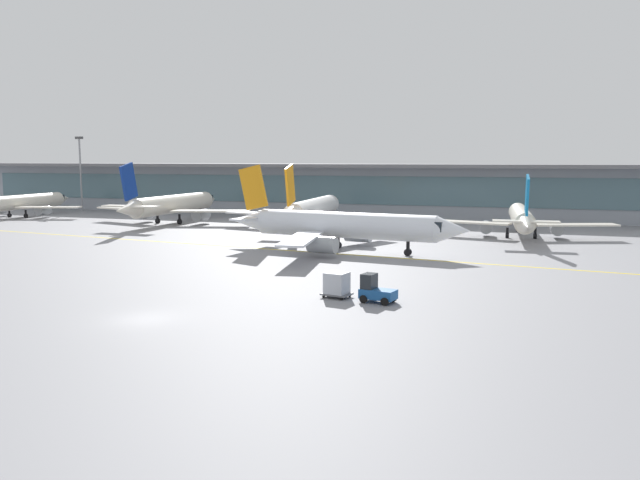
{
  "coord_description": "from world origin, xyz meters",
  "views": [
    {
      "loc": [
        24.28,
        -35.6,
        10.51
      ],
      "look_at": [
        5.2,
        20.68,
        3.0
      ],
      "focal_mm": 36.07,
      "sensor_mm": 36.0,
      "label": 1
    }
  ],
  "objects_px": {
    "taxiing_regional_jet": "(342,226)",
    "apron_light_mast_0": "(81,171)",
    "gate_airplane_3": "(521,218)",
    "cargo_dolly_lead": "(337,284)",
    "gate_airplane_2": "(313,209)",
    "gate_airplane_0": "(22,202)",
    "gate_airplane_1": "(173,205)",
    "baggage_tug": "(375,290)"
  },
  "relations": [
    {
      "from": "taxiing_regional_jet",
      "to": "apron_light_mast_0",
      "type": "relative_size",
      "value": 1.98
    },
    {
      "from": "gate_airplane_3",
      "to": "taxiing_regional_jet",
      "type": "bearing_deg",
      "value": 132.9
    },
    {
      "from": "cargo_dolly_lead",
      "to": "apron_light_mast_0",
      "type": "relative_size",
      "value": 0.16
    },
    {
      "from": "gate_airplane_2",
      "to": "gate_airplane_3",
      "type": "distance_m",
      "value": 30.17
    },
    {
      "from": "gate_airplane_0",
      "to": "apron_light_mast_0",
      "type": "bearing_deg",
      "value": -7.2
    },
    {
      "from": "apron_light_mast_0",
      "to": "cargo_dolly_lead",
      "type": "bearing_deg",
      "value": -40.17
    },
    {
      "from": "gate_airplane_1",
      "to": "apron_light_mast_0",
      "type": "relative_size",
      "value": 2.02
    },
    {
      "from": "gate_airplane_1",
      "to": "gate_airplane_2",
      "type": "distance_m",
      "value": 24.9
    },
    {
      "from": "gate_airplane_1",
      "to": "gate_airplane_3",
      "type": "xyz_separation_m",
      "value": [
        55.03,
        -2.01,
        -0.39
      ]
    },
    {
      "from": "cargo_dolly_lead",
      "to": "gate_airplane_1",
      "type": "bearing_deg",
      "value": 143.9
    },
    {
      "from": "gate_airplane_3",
      "to": "apron_light_mast_0",
      "type": "xyz_separation_m",
      "value": [
        -85.84,
        17.74,
        5.56
      ]
    },
    {
      "from": "gate_airplane_2",
      "to": "cargo_dolly_lead",
      "type": "bearing_deg",
      "value": -162.76
    },
    {
      "from": "baggage_tug",
      "to": "apron_light_mast_0",
      "type": "height_order",
      "value": "apron_light_mast_0"
    },
    {
      "from": "gate_airplane_2",
      "to": "taxiing_regional_jet",
      "type": "distance_m",
      "value": 24.42
    },
    {
      "from": "taxiing_regional_jet",
      "to": "apron_light_mast_0",
      "type": "distance_m",
      "value": 77.22
    },
    {
      "from": "gate_airplane_0",
      "to": "apron_light_mast_0",
      "type": "relative_size",
      "value": 1.78
    },
    {
      "from": "gate_airplane_1",
      "to": "apron_light_mast_0",
      "type": "xyz_separation_m",
      "value": [
        -30.81,
        15.73,
        5.17
      ]
    },
    {
      "from": "gate_airplane_2",
      "to": "baggage_tug",
      "type": "relative_size",
      "value": 10.56
    },
    {
      "from": "taxiing_regional_jet",
      "to": "baggage_tug",
      "type": "xyz_separation_m",
      "value": [
        9.94,
        -24.41,
        -2.06
      ]
    },
    {
      "from": "gate_airplane_0",
      "to": "baggage_tug",
      "type": "bearing_deg",
      "value": -124.17
    },
    {
      "from": "gate_airplane_0",
      "to": "taxiing_regional_jet",
      "type": "xyz_separation_m",
      "value": [
        68.02,
        -23.48,
        0.31
      ]
    },
    {
      "from": "gate_airplane_1",
      "to": "cargo_dolly_lead",
      "type": "xyz_separation_m",
      "value": [
        42.77,
        -46.38,
        -1.96
      ]
    },
    {
      "from": "taxiing_regional_jet",
      "to": "cargo_dolly_lead",
      "type": "distance_m",
      "value": 24.79
    },
    {
      "from": "gate_airplane_1",
      "to": "cargo_dolly_lead",
      "type": "height_order",
      "value": "gate_airplane_1"
    },
    {
      "from": "apron_light_mast_0",
      "to": "gate_airplane_3",
      "type": "bearing_deg",
      "value": -11.68
    },
    {
      "from": "gate_airplane_0",
      "to": "gate_airplane_3",
      "type": "relative_size",
      "value": 1.01
    },
    {
      "from": "gate_airplane_2",
      "to": "apron_light_mast_0",
      "type": "height_order",
      "value": "apron_light_mast_0"
    },
    {
      "from": "gate_airplane_1",
      "to": "apron_light_mast_0",
      "type": "distance_m",
      "value": 34.98
    },
    {
      "from": "cargo_dolly_lead",
      "to": "gate_airplane_2",
      "type": "bearing_deg",
      "value": 122.68
    },
    {
      "from": "gate_airplane_1",
      "to": "gate_airplane_3",
      "type": "height_order",
      "value": "gate_airplane_1"
    },
    {
      "from": "gate_airplane_1",
      "to": "taxiing_regional_jet",
      "type": "xyz_separation_m",
      "value": [
        36.01,
        -22.61,
        -0.06
      ]
    },
    {
      "from": "cargo_dolly_lead",
      "to": "apron_light_mast_0",
      "type": "bearing_deg",
      "value": 151.05
    },
    {
      "from": "gate_airplane_0",
      "to": "baggage_tug",
      "type": "relative_size",
      "value": 9.43
    },
    {
      "from": "gate_airplane_1",
      "to": "taxiing_regional_jet",
      "type": "height_order",
      "value": "gate_airplane_1"
    },
    {
      "from": "apron_light_mast_0",
      "to": "gate_airplane_2",
      "type": "bearing_deg",
      "value": -16.6
    },
    {
      "from": "gate_airplane_0",
      "to": "cargo_dolly_lead",
      "type": "xyz_separation_m",
      "value": [
        74.77,
        -47.25,
        -1.59
      ]
    },
    {
      "from": "gate_airplane_3",
      "to": "apron_light_mast_0",
      "type": "height_order",
      "value": "apron_light_mast_0"
    },
    {
      "from": "gate_airplane_1",
      "to": "baggage_tug",
      "type": "height_order",
      "value": "gate_airplane_1"
    },
    {
      "from": "gate_airplane_0",
      "to": "baggage_tug",
      "type": "distance_m",
      "value": 91.5
    },
    {
      "from": "taxiing_regional_jet",
      "to": "gate_airplane_2",
      "type": "bearing_deg",
      "value": 123.71
    },
    {
      "from": "gate_airplane_0",
      "to": "gate_airplane_1",
      "type": "xyz_separation_m",
      "value": [
        32.0,
        -0.87,
        0.37
      ]
    },
    {
      "from": "gate_airplane_2",
      "to": "gate_airplane_3",
      "type": "height_order",
      "value": "gate_airplane_2"
    }
  ]
}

